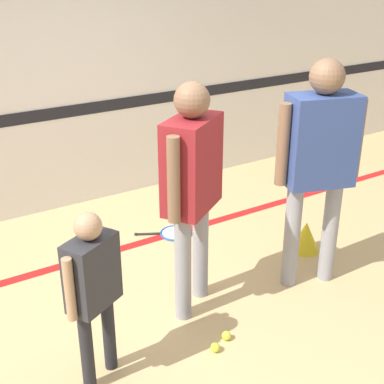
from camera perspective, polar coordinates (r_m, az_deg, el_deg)
The scene contains 11 objects.
ground_plane at distance 4.13m, azimuth -2.79°, elevation -12.73°, with size 16.00×16.00×0.00m, color tan.
wall_back at distance 5.44m, azimuth -15.10°, elevation 13.99°, with size 16.00×0.07×3.20m.
floor_stripe at distance 4.92m, azimuth -8.86°, elevation -6.35°, with size 14.40×0.10×0.01m.
person_instructor at distance 3.69m, azimuth -0.00°, elevation 1.67°, with size 0.56×0.49×1.72m.
person_student_left at distance 3.22m, azimuth -10.54°, elevation -9.34°, with size 0.40×0.31×1.16m.
person_student_right at distance 4.09m, azimuth 13.43°, elevation 4.13°, with size 0.66×0.42×1.81m.
racket_spare_on_floor at distance 5.17m, azimuth -1.94°, elevation -4.40°, with size 0.57×0.42×0.03m.
tennis_ball_near_instructor at distance 3.87m, azimuth 3.69°, elevation -15.05°, with size 0.07×0.07×0.07m, color #CCE038.
tennis_ball_by_spare_racket at distance 5.33m, azimuth -0.91°, elevation -3.16°, with size 0.07×0.07×0.07m, color #CCE038.
tennis_ball_stray_left at distance 3.77m, azimuth 2.50°, elevation -16.24°, with size 0.07×0.07×0.07m, color #CCE038.
training_cone at distance 4.94m, azimuth 12.03°, elevation -4.65°, with size 0.26×0.26×0.28m.
Camera 1 is at (-1.59, -2.91, 2.46)m, focal length 50.00 mm.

